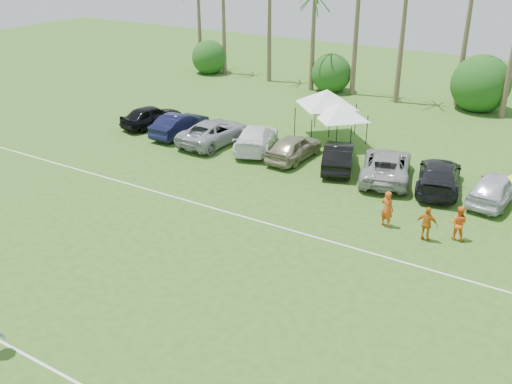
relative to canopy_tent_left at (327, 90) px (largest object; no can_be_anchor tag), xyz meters
The scene contains 19 objects.
field_lines 19.12m from the canopy_tent_left, 86.29° to the right, with size 80.00×12.10×0.01m.
palm_tree_4 12.30m from the canopy_tent_left, 103.95° to the left, with size 2.40×2.40×8.90m.
bush_tree_0 21.60m from the canopy_tent_left, 145.57° to the left, with size 4.00×4.00×4.00m.
bush_tree_1 13.17m from the canopy_tent_left, 111.41° to the left, with size 4.00×4.00×4.00m.
bush_tree_2 14.24m from the canopy_tent_left, 59.35° to the left, with size 4.00×4.00×4.00m.
sideline_player_a 13.05m from the canopy_tent_left, 51.88° to the right, with size 0.64×0.42×1.77m, color #D84B18.
sideline_player_b 14.86m from the canopy_tent_left, 41.17° to the right, with size 0.78×0.61×1.61m, color orange.
sideline_player_c 14.60m from the canopy_tent_left, 46.62° to the right, with size 0.94×0.39×1.61m, color orange.
canopy_tent_left is the anchor object (origin of this frame).
canopy_tent_right 2.05m from the canopy_tent_left, 38.68° to the right, with size 4.09×4.09×3.32m.
parked_car_0 12.33m from the canopy_tent_left, 158.35° to the right, with size 1.82×4.51×1.54m, color black.
parked_car_1 10.01m from the canopy_tent_left, 149.57° to the right, with size 1.63×4.67×1.54m, color #111334.
parked_car_2 7.82m from the canopy_tent_left, 137.91° to the right, with size 2.55×5.53×1.54m, color #9EA0A6.
parked_car_3 5.75m from the canopy_tent_left, 120.58° to the right, with size 2.15×5.30×1.54m, color white.
parked_car_4 5.39m from the canopy_tent_left, 87.47° to the right, with size 1.82×4.51×1.54m, color gray.
parked_car_5 6.13m from the canopy_tent_left, 56.88° to the right, with size 1.63×4.67×1.54m, color black.
parked_car_6 7.96m from the canopy_tent_left, 38.40° to the right, with size 2.55×5.53×1.54m, color #9B9B9B.
parked_car_7 10.21m from the canopy_tent_left, 27.43° to the right, with size 2.15×5.30×1.54m, color black.
parked_car_8 12.82m from the canopy_tent_left, 22.09° to the right, with size 1.82×4.51×1.54m, color silver.
Camera 1 is at (13.94, -6.47, 12.48)m, focal length 40.00 mm.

